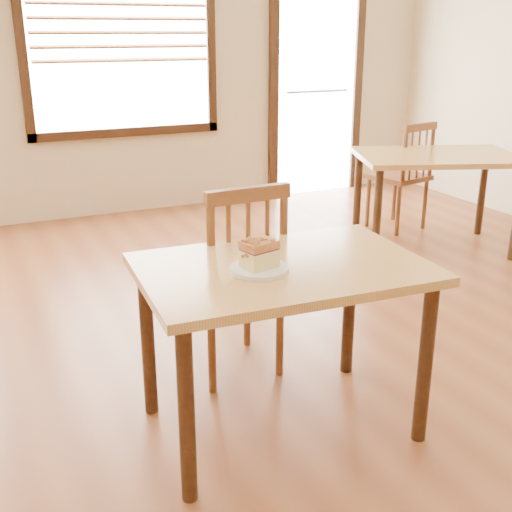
% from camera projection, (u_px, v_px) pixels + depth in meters
% --- Properties ---
extents(ground, '(8.00, 8.00, 0.00)m').
position_uv_depth(ground, '(312.00, 452.00, 2.64)').
color(ground, brown).
extents(window_right, '(1.76, 0.10, 1.96)m').
position_uv_depth(window_right, '(119.00, 10.00, 5.55)').
color(window_right, white).
rests_on(window_right, room_shell).
extents(entry_door, '(1.08, 0.06, 2.29)m').
position_uv_depth(entry_door, '(317.00, 77.00, 6.56)').
color(entry_door, white).
rests_on(entry_door, ground).
extents(cafe_table_main, '(1.19, 0.83, 0.75)m').
position_uv_depth(cafe_table_main, '(282.00, 289.00, 2.61)').
color(cafe_table_main, tan).
rests_on(cafe_table_main, ground).
extents(cafe_chair_main, '(0.47, 0.47, 1.00)m').
position_uv_depth(cafe_chair_main, '(234.00, 278.00, 3.11)').
color(cafe_chair_main, brown).
rests_on(cafe_chair_main, ground).
extents(cafe_table_second, '(1.40, 1.18, 0.75)m').
position_uv_depth(cafe_table_second, '(437.00, 167.00, 4.92)').
color(cafe_table_second, tan).
rests_on(cafe_table_second, ground).
extents(cafe_chair_second, '(0.50, 0.50, 0.94)m').
position_uv_depth(cafe_chair_second, '(402.00, 175.00, 5.47)').
color(cafe_chair_second, brown).
rests_on(cafe_chair_second, ground).
extents(plate, '(0.23, 0.23, 0.02)m').
position_uv_depth(plate, '(259.00, 269.00, 2.50)').
color(plate, white).
rests_on(plate, cafe_table_main).
extents(cake_slice, '(0.15, 0.13, 0.12)m').
position_uv_depth(cake_slice, '(260.00, 253.00, 2.48)').
color(cake_slice, '#FAE78D').
rests_on(cake_slice, plate).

